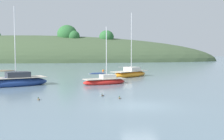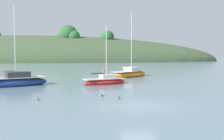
{
  "view_description": "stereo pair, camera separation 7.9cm",
  "coord_description": "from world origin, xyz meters",
  "px_view_note": "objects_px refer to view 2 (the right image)",
  "views": [
    {
      "loc": [
        -3.82,
        -19.13,
        3.79
      ],
      "look_at": [
        0.0,
        20.0,
        1.2
      ],
      "focal_mm": 44.73,
      "sensor_mm": 36.0,
      "label": 1
    },
    {
      "loc": [
        -3.74,
        -19.14,
        3.79
      ],
      "look_at": [
        0.0,
        20.0,
        1.2
      ],
      "focal_mm": 44.73,
      "sensor_mm": 36.0,
      "label": 2
    }
  ],
  "objects_px": {
    "sailboat_grey_yawl": "(105,81)",
    "sailboat_red_portside": "(130,74)",
    "sailboat_navy_dinghy": "(13,82)",
    "duck_straggler": "(119,98)",
    "mooring_buoy_channel": "(103,71)",
    "duck_trailing": "(102,95)",
    "duck_lone_left": "(38,99)"
  },
  "relations": [
    {
      "from": "sailboat_grey_yawl",
      "to": "duck_straggler",
      "type": "xyz_separation_m",
      "value": [
        0.46,
        -10.3,
        -0.29
      ]
    },
    {
      "from": "sailboat_grey_yawl",
      "to": "sailboat_red_portside",
      "type": "height_order",
      "value": "sailboat_red_portside"
    },
    {
      "from": "sailboat_navy_dinghy",
      "to": "duck_straggler",
      "type": "xyz_separation_m",
      "value": [
        10.75,
        -9.48,
        -0.41
      ]
    },
    {
      "from": "sailboat_grey_yawl",
      "to": "sailboat_red_portside",
      "type": "relative_size",
      "value": 0.7
    },
    {
      "from": "sailboat_navy_dinghy",
      "to": "duck_lone_left",
      "type": "relative_size",
      "value": 22.0
    },
    {
      "from": "duck_trailing",
      "to": "sailboat_red_portside",
      "type": "bearing_deg",
      "value": 73.64
    },
    {
      "from": "sailboat_red_portside",
      "to": "mooring_buoy_channel",
      "type": "xyz_separation_m",
      "value": [
        -3.35,
        11.67,
        -0.3
      ]
    },
    {
      "from": "sailboat_navy_dinghy",
      "to": "mooring_buoy_channel",
      "type": "height_order",
      "value": "sailboat_navy_dinghy"
    },
    {
      "from": "sailboat_navy_dinghy",
      "to": "duck_lone_left",
      "type": "height_order",
      "value": "sailboat_navy_dinghy"
    },
    {
      "from": "sailboat_red_portside",
      "to": "duck_lone_left",
      "type": "height_order",
      "value": "sailboat_red_portside"
    },
    {
      "from": "sailboat_navy_dinghy",
      "to": "duck_trailing",
      "type": "distance_m",
      "value": 12.41
    },
    {
      "from": "sailboat_red_portside",
      "to": "duck_trailing",
      "type": "bearing_deg",
      "value": -106.36
    },
    {
      "from": "sailboat_navy_dinghy",
      "to": "sailboat_grey_yawl",
      "type": "xyz_separation_m",
      "value": [
        10.28,
        0.82,
        -0.12
      ]
    },
    {
      "from": "sailboat_navy_dinghy",
      "to": "duck_trailing",
      "type": "bearing_deg",
      "value": -40.26
    },
    {
      "from": "sailboat_navy_dinghy",
      "to": "mooring_buoy_channel",
      "type": "distance_m",
      "value": 24.79
    },
    {
      "from": "sailboat_grey_yawl",
      "to": "duck_lone_left",
      "type": "bearing_deg",
      "value": -119.91
    },
    {
      "from": "sailboat_navy_dinghy",
      "to": "sailboat_red_portside",
      "type": "height_order",
      "value": "sailboat_red_portside"
    },
    {
      "from": "mooring_buoy_channel",
      "to": "duck_trailing",
      "type": "height_order",
      "value": "mooring_buoy_channel"
    },
    {
      "from": "sailboat_grey_yawl",
      "to": "sailboat_red_portside",
      "type": "bearing_deg",
      "value": 64.34
    },
    {
      "from": "sailboat_red_portside",
      "to": "mooring_buoy_channel",
      "type": "relative_size",
      "value": 18.34
    },
    {
      "from": "duck_lone_left",
      "to": "duck_trailing",
      "type": "bearing_deg",
      "value": 16.2
    },
    {
      "from": "duck_lone_left",
      "to": "sailboat_grey_yawl",
      "type": "bearing_deg",
      "value": 60.09
    },
    {
      "from": "sailboat_navy_dinghy",
      "to": "sailboat_grey_yawl",
      "type": "bearing_deg",
      "value": 4.57
    },
    {
      "from": "sailboat_red_portside",
      "to": "duck_trailing",
      "type": "height_order",
      "value": "sailboat_red_portside"
    },
    {
      "from": "sailboat_navy_dinghy",
      "to": "mooring_buoy_channel",
      "type": "relative_size",
      "value": 16.79
    },
    {
      "from": "sailboat_navy_dinghy",
      "to": "sailboat_grey_yawl",
      "type": "distance_m",
      "value": 10.32
    },
    {
      "from": "sailboat_grey_yawl",
      "to": "duck_trailing",
      "type": "relative_size",
      "value": 16.34
    },
    {
      "from": "sailboat_grey_yawl",
      "to": "duck_straggler",
      "type": "bearing_deg",
      "value": -87.42
    },
    {
      "from": "duck_straggler",
      "to": "duck_lone_left",
      "type": "height_order",
      "value": "same"
    },
    {
      "from": "mooring_buoy_channel",
      "to": "duck_trailing",
      "type": "bearing_deg",
      "value": -93.87
    },
    {
      "from": "sailboat_grey_yawl",
      "to": "mooring_buoy_channel",
      "type": "xyz_separation_m",
      "value": [
        1.21,
        21.15,
        -0.22
      ]
    },
    {
      "from": "sailboat_navy_dinghy",
      "to": "mooring_buoy_channel",
      "type": "xyz_separation_m",
      "value": [
        11.49,
        21.97,
        -0.34
      ]
    }
  ]
}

